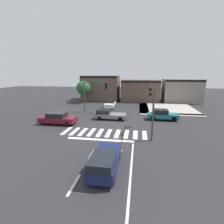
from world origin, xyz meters
TOP-DOWN VIEW (x-y plane):
  - ground_plane at (0.00, 0.00)m, footprint 120.00×120.00m
  - crosswalk_near at (0.00, -4.50)m, footprint 9.39×2.67m
  - lane_markings at (1.11, -12.02)m, footprint 6.80×20.25m
  - bike_detector_marking at (1.89, -8.61)m, footprint 1.02×1.02m
  - curb_corner_northeast at (8.49, 9.42)m, footprint 10.00×10.60m
  - storefront_row at (3.20, 19.16)m, footprint 27.62×6.82m
  - traffic_signal_northwest at (-3.68, 5.28)m, footprint 5.07×0.32m
  - traffic_signal_southeast at (5.07, -3.76)m, footprint 0.32×5.29m
  - car_maroon at (-6.71, -2.13)m, footprint 4.76×1.89m
  - car_teal at (7.10, 2.09)m, footprint 4.21×1.74m
  - car_gray at (-0.49, 1.25)m, footprint 4.37×1.84m
  - car_navy at (1.55, -11.79)m, footprint 1.71×4.51m
  - car_white at (-1.68, 9.52)m, footprint 1.71×4.24m
  - roadside_tree at (-8.50, 14.00)m, footprint 3.10×3.10m

SIDE VIEW (x-z plane):
  - ground_plane at x=0.00m, z-range 0.00..0.00m
  - bike_detector_marking at x=1.89m, z-range 0.00..0.01m
  - crosswalk_near at x=0.00m, z-range 0.00..0.01m
  - lane_markings at x=1.11m, z-range 0.00..0.01m
  - curb_corner_northeast at x=8.49m, z-range 0.00..0.15m
  - car_gray at x=-0.49m, z-range -0.01..1.37m
  - car_navy at x=1.55m, z-range 0.01..1.50m
  - car_teal at x=7.10m, z-range 0.00..1.52m
  - car_white at x=-1.68m, z-range 0.00..1.52m
  - car_maroon at x=-6.71m, z-range 0.02..1.55m
  - storefront_row at x=3.20m, z-range -0.26..5.75m
  - roadside_tree at x=-8.50m, z-range 0.90..5.85m
  - traffic_signal_southeast at x=5.07m, z-range 1.08..6.32m
  - traffic_signal_northwest at x=-3.68m, z-range 1.03..6.56m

